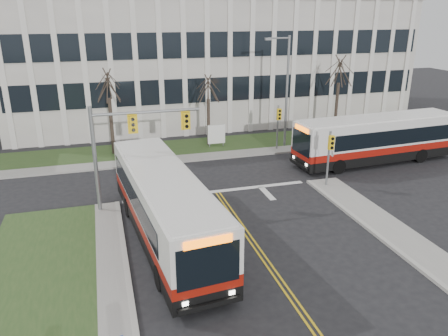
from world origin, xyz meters
The scene contains 14 objects.
ground centered at (0.00, 0.00, 0.00)m, with size 120.00×120.00×0.00m, color black.
sidewalk_cross centered at (5.00, 15.20, 0.07)m, with size 44.00×1.60×0.14m, color #9E9B93.
building_lawn centered at (5.00, 18.00, 0.06)m, with size 44.00×5.00×0.12m, color #2B471E.
office_building centered at (5.00, 30.00, 6.00)m, with size 40.00×16.00×12.00m, color silver.
mast_arm_signal centered at (-5.62, 7.16, 4.26)m, with size 6.11×0.38×6.20m.
signal_pole_near centered at (7.20, 6.90, 2.50)m, with size 0.34×0.39×3.80m.
signal_pole_far centered at (7.20, 15.40, 2.50)m, with size 0.34×0.39×3.80m.
streetlight centered at (8.03, 16.20, 5.19)m, with size 2.15×0.25×9.20m.
directory_sign centered at (2.50, 17.50, 1.17)m, with size 1.50×0.12×2.00m.
tree_left centered at (-6.00, 18.00, 5.51)m, with size 1.80×1.80×7.70m.
tree_mid centered at (2.00, 18.20, 4.88)m, with size 1.80×1.80×6.82m.
tree_right centered at (14.00, 18.00, 5.91)m, with size 1.80×1.80×8.25m.
bus_main centered at (-4.13, 2.95, 1.75)m, with size 2.84×13.10×3.49m, color silver, non-canonical shape.
bus_cross centered at (13.24, 10.53, 1.74)m, with size 2.82×13.03×3.47m, color silver, non-canonical shape.
Camera 1 is at (-6.79, -16.94, 10.97)m, focal length 35.00 mm.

